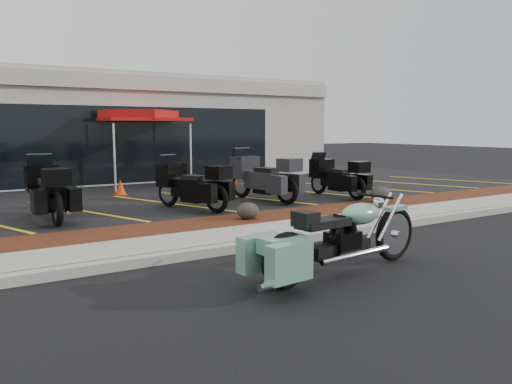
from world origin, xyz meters
TOP-DOWN VIEW (x-y plane):
  - ground at (0.00, 0.00)m, footprint 90.00×90.00m
  - curb at (0.00, 0.90)m, footprint 24.00×0.25m
  - sidewalk at (0.00, 1.60)m, footprint 24.00×1.20m
  - mulch_bed at (0.00, 2.80)m, footprint 24.00×1.20m
  - upper_lot at (0.00, 8.20)m, footprint 26.00×9.60m
  - dealership_building at (0.00, 14.47)m, footprint 18.00×8.16m
  - boulder_mid at (0.55, 2.69)m, footprint 0.49×0.41m
  - boulder_right at (4.74, 2.95)m, footprint 0.58×0.48m
  - hero_cruiser at (1.07, -0.93)m, footprint 3.27×1.16m
  - touring_black_front at (-3.06, 5.66)m, footprint 0.92×2.36m
  - touring_black_mid at (-0.23, 5.21)m, footprint 1.57×2.37m
  - touring_grey at (2.09, 5.61)m, footprint 1.36×2.52m
  - touring_black_rear at (4.40, 5.11)m, footprint 0.90×2.16m
  - traffic_cone at (-0.59, 7.98)m, footprint 0.39×0.39m
  - popup_canopy at (0.75, 10.05)m, footprint 2.84×2.84m

SIDE VIEW (x-z plane):
  - ground at x=0.00m, z-range 0.00..0.00m
  - curb at x=0.00m, z-range 0.00..0.15m
  - sidewalk at x=0.00m, z-range 0.00..0.15m
  - upper_lot at x=0.00m, z-range 0.00..0.15m
  - mulch_bed at x=0.00m, z-range 0.00..0.16m
  - boulder_mid at x=0.55m, z-range 0.16..0.51m
  - boulder_right at x=4.74m, z-range 0.16..0.57m
  - traffic_cone at x=-0.59m, z-range 0.15..0.58m
  - hero_cruiser at x=1.07m, z-range 0.00..1.13m
  - touring_black_rear at x=4.40m, z-range 0.15..1.39m
  - touring_black_mid at x=-0.23m, z-range 0.15..1.44m
  - touring_black_front at x=-3.06m, z-range 0.15..1.51m
  - touring_grey at x=2.09m, z-range 0.15..1.54m
  - dealership_building at x=0.00m, z-range 0.01..4.01m
  - popup_canopy at x=0.75m, z-range 1.17..3.67m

